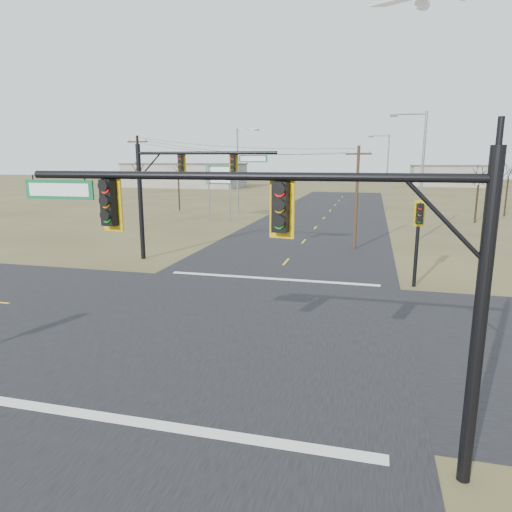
% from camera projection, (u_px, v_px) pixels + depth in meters
% --- Properties ---
extents(ground, '(320.00, 320.00, 0.00)m').
position_uv_depth(ground, '(232.00, 324.00, 18.80)').
color(ground, olive).
rests_on(ground, ground).
extents(road_ew, '(160.00, 14.00, 0.02)m').
position_uv_depth(road_ew, '(232.00, 324.00, 18.80)').
color(road_ew, black).
rests_on(road_ew, ground).
extents(road_ns, '(14.00, 160.00, 0.02)m').
position_uv_depth(road_ns, '(232.00, 324.00, 18.80)').
color(road_ns, black).
rests_on(road_ns, ground).
extents(stop_bar_near, '(12.00, 0.40, 0.01)m').
position_uv_depth(stop_bar_near, '(146.00, 423.00, 11.68)').
color(stop_bar_near, silver).
rests_on(stop_bar_near, road_ns).
extents(stop_bar_far, '(12.00, 0.40, 0.01)m').
position_uv_depth(stop_bar_far, '(271.00, 279.00, 25.91)').
color(stop_bar_far, silver).
rests_on(stop_bar_far, road_ns).
extents(mast_arm_near, '(10.34, 0.49, 6.91)m').
position_uv_depth(mast_arm_near, '(292.00, 238.00, 9.54)').
color(mast_arm_near, black).
rests_on(mast_arm_near, ground).
extents(mast_arm_far, '(9.46, 0.51, 7.67)m').
position_uv_depth(mast_arm_far, '(179.00, 178.00, 29.48)').
color(mast_arm_far, black).
rests_on(mast_arm_far, ground).
extents(pedestal_signal_ne, '(0.63, 0.55, 4.64)m').
position_uv_depth(pedestal_signal_ne, '(419.00, 225.00, 23.60)').
color(pedestal_signal_ne, black).
rests_on(pedestal_signal_ne, ground).
extents(utility_pole_near, '(1.87, 0.36, 7.66)m').
position_uv_depth(utility_pole_near, '(357.00, 196.00, 33.67)').
color(utility_pole_near, '#412D1C').
rests_on(utility_pole_near, ground).
extents(utility_pole_far, '(2.19, 0.27, 8.94)m').
position_uv_depth(utility_pole_far, '(139.00, 180.00, 44.71)').
color(utility_pole_far, '#412D1C').
rests_on(utility_pole_far, ground).
extents(highway_sign, '(3.15, 0.81, 6.03)m').
position_uv_depth(highway_sign, '(219.00, 182.00, 49.86)').
color(highway_sign, gray).
rests_on(highway_sign, ground).
extents(streetlight_a, '(2.92, 0.40, 10.44)m').
position_uv_depth(streetlight_a, '(419.00, 170.00, 37.23)').
color(streetlight_a, gray).
rests_on(streetlight_a, ground).
extents(streetlight_b, '(2.80, 0.45, 9.98)m').
position_uv_depth(streetlight_b, '(386.00, 168.00, 61.41)').
color(streetlight_b, gray).
rests_on(streetlight_b, ground).
extents(streetlight_c, '(2.94, 0.46, 10.48)m').
position_uv_depth(streetlight_c, '(239.00, 166.00, 56.46)').
color(streetlight_c, gray).
rests_on(streetlight_c, ground).
extents(bare_tree_a, '(3.66, 3.66, 7.01)m').
position_uv_depth(bare_tree_a, '(138.00, 170.00, 51.15)').
color(bare_tree_a, black).
rests_on(bare_tree_a, ground).
extents(bare_tree_b, '(3.32, 3.32, 6.50)m').
position_uv_depth(bare_tree_b, '(178.00, 171.00, 60.05)').
color(bare_tree_b, black).
rests_on(bare_tree_b, ground).
extents(bare_tree_c, '(3.51, 3.51, 6.47)m').
position_uv_depth(bare_tree_c, '(479.00, 175.00, 48.02)').
color(bare_tree_c, black).
rests_on(bare_tree_c, ground).
extents(bare_tree_d, '(3.21, 3.21, 6.76)m').
position_uv_depth(bare_tree_d, '(509.00, 170.00, 53.62)').
color(bare_tree_d, black).
rests_on(bare_tree_d, ground).
extents(warehouse_left, '(28.00, 14.00, 5.50)m').
position_uv_depth(warehouse_left, '(185.00, 176.00, 113.21)').
color(warehouse_left, '#A69F93').
rests_on(warehouse_left, ground).
extents(warehouse_mid, '(20.00, 12.00, 5.00)m').
position_uv_depth(warehouse_mid, '(453.00, 176.00, 116.56)').
color(warehouse_mid, '#A69F93').
rests_on(warehouse_mid, ground).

